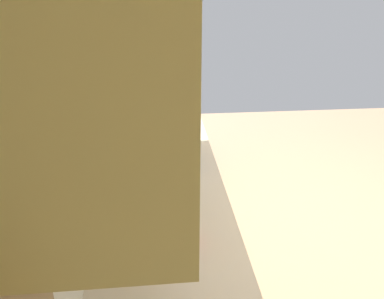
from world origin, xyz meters
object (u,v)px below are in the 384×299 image
oven_range (162,130)px  kettle (168,106)px  microwave (160,143)px  bowl (181,237)px

oven_range → kettle: oven_range is taller
microwave → bowl: microwave is taller
oven_range → microwave: (-1.65, 0.02, 0.57)m
microwave → bowl: bearing=-174.3°
oven_range → kettle: bearing=-176.1°
oven_range → microwave: bearing=179.2°
kettle → microwave: bearing=175.2°
microwave → bowl: (-0.76, -0.08, -0.10)m
oven_range → microwave: microwave is taller
oven_range → bowl: 2.45m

